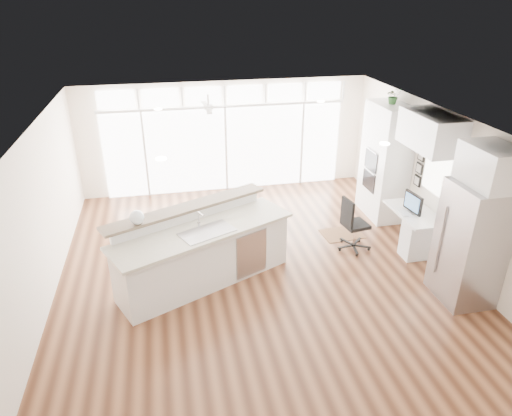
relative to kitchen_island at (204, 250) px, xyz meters
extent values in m
cube|color=#462515|center=(0.97, 0.05, -0.64)|extent=(7.00, 8.00, 0.02)
cube|color=silver|center=(0.97, 0.05, 2.07)|extent=(7.00, 8.00, 0.02)
cube|color=white|center=(0.97, 4.05, 0.72)|extent=(7.00, 0.04, 2.70)
cube|color=white|center=(0.97, -3.95, 0.72)|extent=(7.00, 0.04, 2.70)
cube|color=white|center=(-2.53, 0.05, 0.72)|extent=(0.04, 8.00, 2.70)
cube|color=white|center=(4.47, 0.05, 0.72)|extent=(0.04, 8.00, 2.70)
cube|color=white|center=(0.97, 3.99, 0.42)|extent=(5.80, 0.06, 2.08)
cube|color=white|center=(0.97, 3.99, 1.75)|extent=(5.90, 0.06, 0.40)
cube|color=white|center=(4.43, 0.35, 0.92)|extent=(0.04, 0.85, 0.85)
cube|color=silver|center=(0.47, 2.85, 1.85)|extent=(1.16, 1.16, 0.32)
cube|color=silver|center=(0.97, 0.25, 2.05)|extent=(3.40, 3.00, 0.02)
cube|color=white|center=(4.14, 1.85, 0.62)|extent=(0.64, 1.20, 2.50)
cube|color=white|center=(4.10, 0.35, -0.25)|extent=(0.72, 1.30, 0.76)
cube|color=white|center=(4.14, 0.35, 1.72)|extent=(0.64, 1.30, 0.64)
cube|color=#A2A1A6|center=(4.08, -1.30, 0.37)|extent=(0.76, 0.90, 2.00)
cube|color=white|center=(4.14, -1.30, 1.67)|extent=(0.64, 0.90, 0.60)
cube|color=black|center=(4.43, 0.97, 0.77)|extent=(0.06, 0.22, 0.80)
cube|color=white|center=(0.00, 0.00, 0.00)|extent=(3.36, 2.41, 1.25)
cube|color=#3E2313|center=(2.97, 1.10, -0.62)|extent=(0.87, 0.66, 0.01)
cube|color=black|center=(2.96, 0.51, -0.09)|extent=(0.63, 0.60, 1.08)
sphere|color=white|center=(-1.03, -0.04, 0.74)|extent=(0.32, 0.32, 0.23)
cube|color=black|center=(4.02, 0.35, 0.34)|extent=(0.15, 0.51, 0.42)
cube|color=silver|center=(3.85, 0.35, 0.14)|extent=(0.15, 0.31, 0.02)
imported|color=#2E632A|center=(4.14, 1.85, 2.00)|extent=(0.34, 0.36, 0.26)
camera|label=1|loc=(-0.50, -6.70, 4.00)|focal=32.00mm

